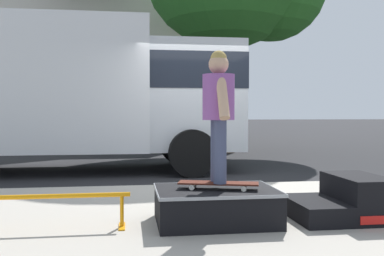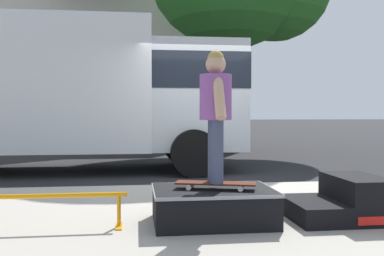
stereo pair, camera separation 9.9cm
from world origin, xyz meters
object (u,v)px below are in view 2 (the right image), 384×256
skate_box (213,204)px  skater_kid (216,105)px  box_truck (76,89)px  kicker_ramp (343,201)px  skateboard (215,184)px  grind_rail (49,202)px

skate_box → skater_kid: 0.98m
skate_box → box_truck: box_truck is taller
kicker_ramp → box_truck: 6.26m
kicker_ramp → skater_kid: skater_kid is taller
skateboard → skater_kid: size_ratio=0.63×
kicker_ramp → grind_rail: 2.93m
skateboard → skater_kid: 0.77m
grind_rail → skateboard: (1.59, -0.02, 0.15)m
kicker_ramp → skater_kid: 1.67m
kicker_ramp → grind_rail: size_ratio=0.65×
skateboard → box_truck: size_ratio=0.12×
box_truck → kicker_ramp: bearing=-56.6°
kicker_ramp → grind_rail: bearing=-179.4°
grind_rail → skate_box: bearing=1.1°
skater_kid → skate_box: bearing=109.2°
kicker_ramp → skateboard: (-1.34, -0.05, 0.22)m
kicker_ramp → skater_kid: size_ratio=0.74×
box_truck → skater_kid: bearing=-68.7°
skater_kid → box_truck: 5.53m
skate_box → kicker_ramp: 1.36m
grind_rail → skater_kid: skater_kid is taller
skateboard → kicker_ramp: bearing=1.9°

